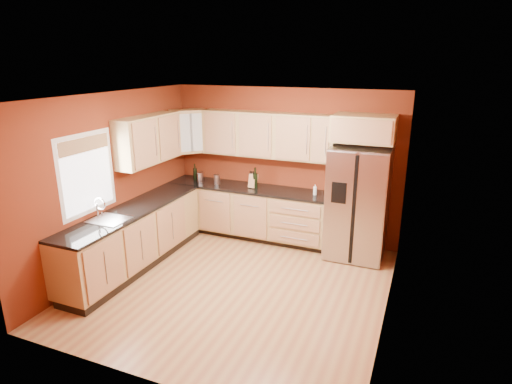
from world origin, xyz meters
TOP-DOWN VIEW (x-y plane):
  - floor at (0.00, 0.00)m, footprint 4.00×4.00m
  - ceiling at (0.00, 0.00)m, footprint 4.00×4.00m
  - wall_back at (0.00, 2.00)m, footprint 4.00×0.04m
  - wall_front at (0.00, -2.00)m, footprint 4.00×0.04m
  - wall_left at (-2.00, 0.00)m, footprint 0.04×4.00m
  - wall_right at (2.00, 0.00)m, footprint 0.04×4.00m
  - base_cabinets_back at (-0.55, 1.70)m, footprint 2.90×0.60m
  - base_cabinets_left at (-1.70, 0.00)m, footprint 0.60×2.80m
  - countertop_back at (-0.55, 1.69)m, footprint 2.90×0.62m
  - countertop_left at (-1.69, 0.00)m, footprint 0.62×2.80m
  - upper_cabinets_back at (-0.25, 1.83)m, footprint 2.30×0.33m
  - upper_cabinets_left at (-1.83, 0.72)m, footprint 0.33×1.35m
  - corner_upper_cabinet at (-1.67, 1.67)m, footprint 0.67×0.67m
  - over_fridge_cabinet at (1.35, 1.70)m, footprint 0.92×0.60m
  - refrigerator at (1.35, 1.62)m, footprint 0.90×0.75m
  - window at (-1.98, -0.50)m, footprint 0.03×0.90m
  - sink_faucet at (-1.69, -0.50)m, footprint 0.50×0.42m
  - canister_left at (-1.12, 1.64)m, footprint 0.12×0.12m
  - canister_right at (-1.46, 1.64)m, footprint 0.15×0.15m
  - wine_bottle_a at (-0.41, 1.68)m, footprint 0.09×0.09m
  - wine_bottle_b at (-1.61, 1.72)m, footprint 0.09×0.09m
  - knife_block at (-0.45, 1.70)m, footprint 0.14×0.13m
  - soap_dispenser at (0.64, 1.69)m, footprint 0.08×0.08m

SIDE VIEW (x-z plane):
  - floor at x=0.00m, z-range 0.00..0.00m
  - base_cabinets_back at x=-0.55m, z-range 0.00..0.88m
  - base_cabinets_left at x=-1.70m, z-range 0.00..0.88m
  - refrigerator at x=1.35m, z-range 0.00..1.78m
  - countertop_back at x=-0.55m, z-range 0.88..0.92m
  - countertop_left at x=-1.69m, z-range 0.88..0.92m
  - soap_dispenser at x=0.64m, z-range 0.92..1.09m
  - canister_left at x=-1.12m, z-range 0.92..1.09m
  - canister_right at x=-1.46m, z-range 0.92..1.10m
  - knife_block at x=-0.45m, z-range 0.92..1.16m
  - sink_faucet at x=-1.69m, z-range 0.92..1.22m
  - wine_bottle_b at x=-1.61m, z-range 0.92..1.23m
  - wine_bottle_a at x=-0.41m, z-range 0.92..1.28m
  - wall_back at x=0.00m, z-range 0.00..2.60m
  - wall_front at x=0.00m, z-range 0.00..2.60m
  - wall_left at x=-2.00m, z-range 0.00..2.60m
  - wall_right at x=2.00m, z-range 0.00..2.60m
  - window at x=-1.98m, z-range 1.05..2.05m
  - upper_cabinets_back at x=-0.25m, z-range 1.45..2.20m
  - upper_cabinets_left at x=-1.83m, z-range 1.45..2.20m
  - corner_upper_cabinet at x=-1.67m, z-range 1.45..2.20m
  - over_fridge_cabinet at x=1.35m, z-range 1.85..2.25m
  - ceiling at x=0.00m, z-range 2.60..2.60m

